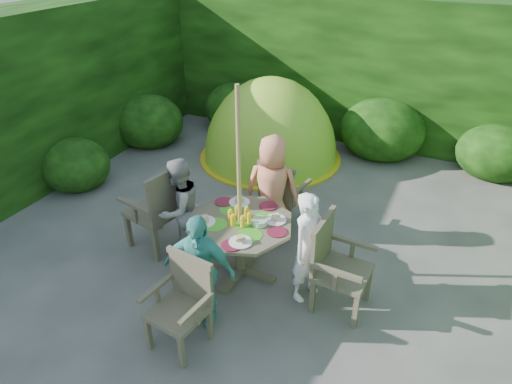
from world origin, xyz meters
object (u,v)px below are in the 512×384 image
at_px(garden_chair_back, 281,193).
at_px(child_front, 199,270).
at_px(garden_chair_left, 160,208).
at_px(child_left, 180,209).
at_px(patio_table, 241,230).
at_px(child_right, 309,248).
at_px(garden_chair_right, 335,264).
at_px(garden_chair_front, 183,302).
at_px(parasol_pole, 239,189).
at_px(child_back, 272,189).
at_px(dome_tent, 270,157).

height_order(garden_chair_back, child_front, child_front).
relative_size(garden_chair_left, child_left, 0.85).
xyz_separation_m(patio_table, child_right, (0.80, -0.03, 0.04)).
height_order(garden_chair_right, garden_chair_front, garden_chair_right).
xyz_separation_m(garden_chair_right, child_left, (-1.89, 0.06, 0.11)).
bearing_deg(parasol_pole, child_back, 88.27).
relative_size(child_front, dome_tent, 0.44).
relative_size(parasol_pole, garden_chair_back, 2.45).
bearing_deg(child_right, garden_chair_left, 107.03).
height_order(garden_chair_right, child_front, child_front).
bearing_deg(dome_tent, child_left, -80.50).
height_order(child_left, child_back, child_back).
relative_size(child_left, dome_tent, 0.45).
distance_m(patio_table, child_back, 0.81).
distance_m(garden_chair_front, dome_tent, 4.13).
bearing_deg(child_left, child_right, 96.93).
xyz_separation_m(garden_chair_back, child_back, (-0.00, -0.30, 0.21)).
height_order(parasol_pole, dome_tent, parasol_pole).
xyz_separation_m(garden_chair_back, garden_chair_front, (-0.05, -2.20, -0.02)).
bearing_deg(garden_chair_front, garden_chair_right, 50.94).
relative_size(garden_chair_right, garden_chair_back, 1.07).
height_order(parasol_pole, child_front, parasol_pole).
bearing_deg(garden_chair_front, parasol_pole, 95.87).
xyz_separation_m(patio_table, child_left, (-0.80, 0.02, 0.04)).
relative_size(child_left, child_back, 0.90).
relative_size(patio_table, dome_tent, 0.44).
xyz_separation_m(garden_chair_right, dome_tent, (-2.03, 2.93, -0.52)).
height_order(garden_chair_front, child_right, child_right).
relative_size(patio_table, parasol_pole, 0.56).
bearing_deg(garden_chair_front, patio_table, 95.66).
relative_size(garden_chair_right, child_back, 0.70).
relative_size(garden_chair_front, dome_tent, 0.32).
height_order(garden_chair_left, child_front, child_front).
xyz_separation_m(child_right, child_left, (-1.60, 0.05, 0.00)).
distance_m(patio_table, child_right, 0.80).
xyz_separation_m(child_back, child_front, (-0.05, -1.60, -0.08)).
height_order(child_right, dome_tent, dome_tent).
height_order(garden_chair_left, child_right, child_right).
relative_size(garden_chair_left, garden_chair_back, 1.17).
bearing_deg(child_right, patio_table, 106.51).
distance_m(garden_chair_right, child_left, 1.90).
relative_size(garden_chair_left, garden_chair_front, 1.21).
xyz_separation_m(garden_chair_left, child_left, (0.29, 0.01, 0.06)).
bearing_deg(garden_chair_right, child_left, 90.52).
xyz_separation_m(patio_table, garden_chair_front, (-0.03, -1.10, -0.12)).
relative_size(parasol_pole, garden_chair_right, 2.28).
distance_m(garden_chair_right, garden_chair_left, 2.18).
xyz_separation_m(garden_chair_right, child_front, (-1.12, -0.77, 0.10)).
distance_m(garden_chair_front, child_back, 1.92).
bearing_deg(child_right, garden_chair_right, -73.28).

